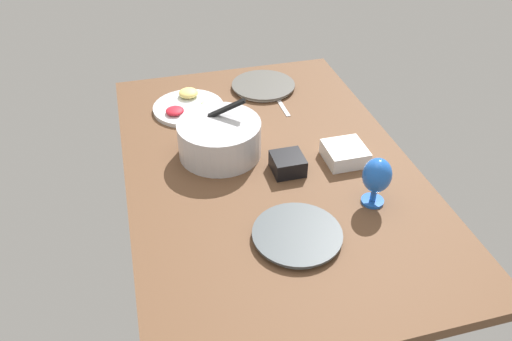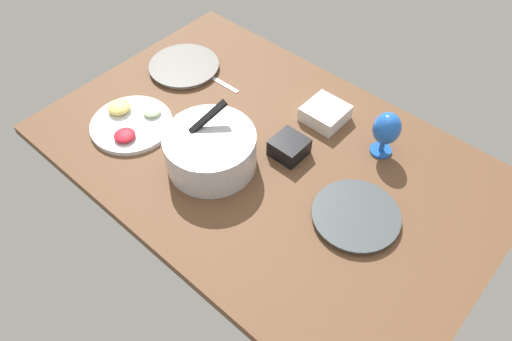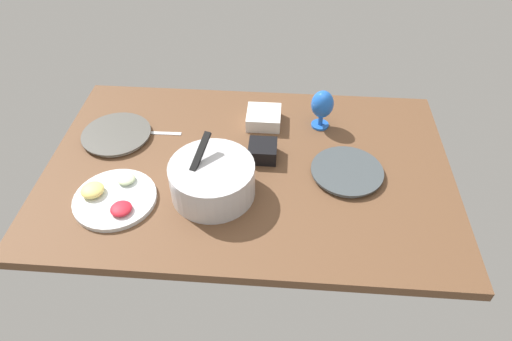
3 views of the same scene
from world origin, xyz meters
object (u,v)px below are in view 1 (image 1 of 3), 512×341
dinner_plate_left (297,235)px  hurricane_glass_blue (377,177)px  square_bowl_black (288,163)px  fruit_platter (189,106)px  dinner_plate_right (263,86)px  mixing_bowl (219,137)px  square_bowl_white (345,153)px

dinner_plate_left → hurricane_glass_blue: hurricane_glass_blue is taller
dinner_plate_left → square_bowl_black: square_bowl_black is taller
fruit_platter → dinner_plate_left: bearing=-166.6°
dinner_plate_right → mixing_bowl: mixing_bowl is taller
fruit_platter → hurricane_glass_blue: size_ratio=1.72×
fruit_platter → square_bowl_white: (-51.83, -50.44, 1.84)cm
hurricane_glass_blue → square_bowl_white: size_ratio=1.20×
hurricane_glass_blue → square_bowl_black: bearing=43.3°
mixing_bowl → hurricane_glass_blue: bearing=-132.9°
mixing_bowl → square_bowl_white: 46.90cm
dinner_plate_right → hurricane_glass_blue: bearing=-170.7°
fruit_platter → dinner_plate_right: bearing=-74.6°
fruit_platter → hurricane_glass_blue: hurricane_glass_blue is taller
mixing_bowl → square_bowl_white: mixing_bowl is taller
hurricane_glass_blue → fruit_platter: bearing=33.3°
dinner_plate_left → square_bowl_white: square_bowl_white is taller
square_bowl_black → square_bowl_white: bearing=-87.5°
square_bowl_white → mixing_bowl: bearing=70.0°
fruit_platter → square_bowl_white: size_ratio=2.06×
dinner_plate_left → square_bowl_black: (33.27, -7.48, 2.41)cm
dinner_plate_left → square_bowl_black: size_ratio=2.49×
mixing_bowl → hurricane_glass_blue: mixing_bowl is taller
dinner_plate_right → square_bowl_white: square_bowl_white is taller
dinner_plate_right → square_bowl_black: square_bowl_black is taller
hurricane_glass_blue → square_bowl_black: 33.39cm
dinner_plate_right → square_bowl_white: bearing=-167.0°
dinner_plate_left → hurricane_glass_blue: (9.55, -29.84, 9.60)cm
dinner_plate_left → hurricane_glass_blue: size_ratio=1.60×
mixing_bowl → fruit_platter: 36.91cm
dinner_plate_right → fruit_platter: (-9.94, 36.19, 0.36)cm
fruit_platter → hurricane_glass_blue: bearing=-146.7°
mixing_bowl → fruit_platter: size_ratio=1.03×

